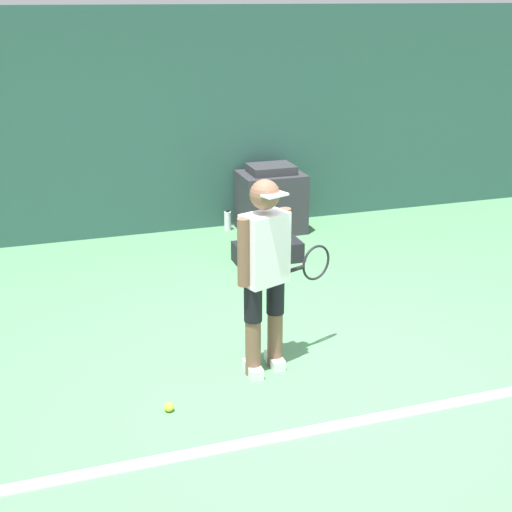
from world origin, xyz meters
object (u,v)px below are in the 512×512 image
tennis_ball (169,407)px  water_bottle (228,221)px  covered_chair (271,200)px  tennis_player (266,269)px  equipment_bag (268,252)px

tennis_ball → water_bottle: size_ratio=0.26×
tennis_ball → covered_chair: 4.17m
tennis_player → tennis_ball: 1.21m
equipment_bag → water_bottle: water_bottle is taller
covered_chair → water_bottle: 0.60m
water_bottle → tennis_player: bearing=-101.4°
covered_chair → water_bottle: bearing=160.8°
tennis_player → covered_chair: 3.51m
tennis_ball → covered_chair: bearing=60.7°
tennis_ball → water_bottle: (1.53, 3.80, 0.09)m
tennis_ball → equipment_bag: (1.64, 2.62, 0.07)m
tennis_player → equipment_bag: tennis_player is taller
tennis_player → covered_chair: bearing=48.6°
tennis_ball → water_bottle: bearing=68.1°
covered_chair → water_bottle: (-0.50, 0.18, -0.27)m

